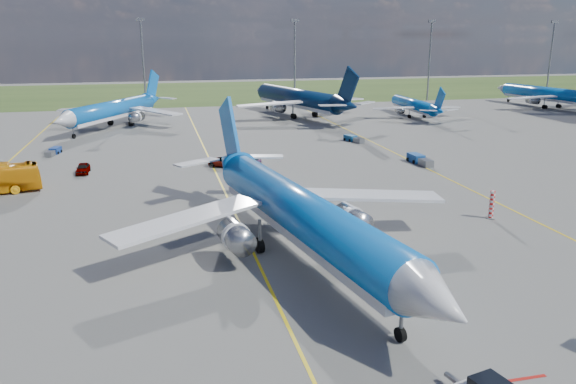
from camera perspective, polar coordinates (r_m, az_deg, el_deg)
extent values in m
plane|color=#51514F|center=(46.39, -2.64, -8.06)|extent=(400.00, 400.00, 0.00)
cube|color=#2D4719|center=(192.82, -11.09, 9.88)|extent=(400.00, 80.00, 0.01)
cube|color=yellow|center=(74.54, -6.94, 1.09)|extent=(0.25, 160.00, 0.02)
cube|color=yellow|center=(91.94, 11.25, 3.69)|extent=(0.25, 120.00, 0.02)
cylinder|color=slate|center=(151.97, -14.47, 12.34)|extent=(0.50, 0.50, 22.00)
cube|color=slate|center=(151.82, -14.77, 16.59)|extent=(2.20, 0.50, 0.80)
cylinder|color=slate|center=(156.55, 0.69, 12.91)|extent=(0.50, 0.50, 22.00)
cube|color=slate|center=(156.40, 0.71, 17.05)|extent=(2.20, 0.50, 0.80)
cylinder|color=slate|center=(170.65, 14.18, 12.68)|extent=(0.50, 0.50, 22.00)
cube|color=slate|center=(170.51, 14.44, 16.47)|extent=(2.20, 0.50, 0.80)
cylinder|color=slate|center=(192.19, 25.09, 12.00)|extent=(0.50, 0.50, 22.00)
cube|color=slate|center=(192.06, 25.49, 15.34)|extent=(2.20, 0.50, 0.80)
cylinder|color=red|center=(62.49, 19.99, -1.22)|extent=(0.50, 0.50, 3.00)
imported|color=#999999|center=(83.23, -20.11, 2.28)|extent=(1.74, 4.21, 1.43)
imported|color=#999999|center=(82.44, -6.35, 3.02)|extent=(5.49, 4.49, 1.39)
imported|color=#999999|center=(82.41, -3.82, 3.01)|extent=(4.11, 4.18, 1.21)
cube|color=#184994|center=(87.29, 12.85, 3.38)|extent=(1.80, 3.07, 1.26)
cube|color=slate|center=(84.82, 13.84, 2.89)|extent=(1.53, 2.37, 1.03)
cube|color=navy|center=(98.98, -22.56, 3.93)|extent=(1.73, 2.59, 1.01)
cube|color=slate|center=(96.82, -23.03, 3.58)|extent=(1.44, 2.01, 0.82)
cube|color=#165186|center=(103.16, 6.34, 5.48)|extent=(2.03, 2.75, 1.04)
cube|color=slate|center=(101.28, 7.20, 5.21)|extent=(1.67, 2.15, 0.85)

